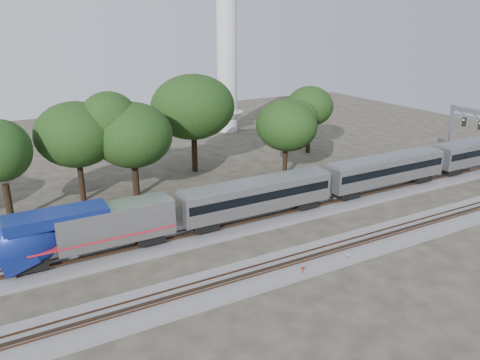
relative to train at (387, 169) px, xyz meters
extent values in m
plane|color=#383328|center=(-27.59, -6.00, -3.28)|extent=(160.00, 160.00, 0.00)
cube|color=slate|center=(-27.59, 0.00, -3.08)|extent=(160.00, 5.00, 0.40)
cube|color=brown|center=(-27.59, -0.72, -2.62)|extent=(160.00, 0.08, 0.15)
cube|color=brown|center=(-27.59, 0.72, -2.62)|extent=(160.00, 0.08, 0.15)
cube|color=slate|center=(-27.59, -10.00, -3.08)|extent=(160.00, 5.00, 0.40)
cube|color=brown|center=(-27.59, -10.72, -2.62)|extent=(160.00, 0.08, 0.15)
cube|color=brown|center=(-27.59, -9.28, -2.62)|extent=(160.00, 0.08, 0.15)
cube|color=#B8BBC0|center=(-34.96, 0.00, 0.07)|extent=(10.90, 3.09, 3.39)
ellipsoid|color=navy|center=(-42.78, 0.00, -0.18)|extent=(5.55, 3.21, 4.73)
cube|color=navy|center=(-40.00, 0.00, 1.67)|extent=(8.74, 3.02, 1.03)
cube|color=black|center=(-42.27, 0.00, 0.84)|extent=(0.46, 2.37, 1.35)
cube|color=#B31B2B|center=(-36.20, 0.00, -0.80)|extent=(13.37, 3.13, 0.19)
cube|color=black|center=(-42.63, 0.00, -2.09)|extent=(2.67, 2.26, 0.93)
cube|color=black|center=(-31.83, 0.00, -2.09)|extent=(2.67, 2.26, 0.93)
cube|color=#B8BBC0|center=(-19.46, 0.00, -0.08)|extent=(17.90, 3.09, 3.09)
cube|color=black|center=(-19.46, 0.00, 0.23)|extent=(17.28, 3.14, 0.93)
cube|color=gray|center=(-19.46, 0.00, 1.51)|extent=(17.48, 2.47, 0.36)
cube|color=black|center=(-25.94, 0.00, -2.09)|extent=(2.67, 2.26, 0.93)
cube|color=black|center=(-12.98, 0.00, -2.09)|extent=(2.67, 2.26, 0.93)
cube|color=#B8BBC0|center=(-0.14, 0.00, -0.08)|extent=(17.90, 3.09, 3.09)
cube|color=black|center=(-0.14, 0.00, 0.23)|extent=(17.28, 3.14, 0.93)
cube|color=gray|center=(-0.14, 0.00, 1.51)|extent=(17.48, 2.47, 0.36)
cube|color=black|center=(-6.62, 0.00, -2.09)|extent=(2.67, 2.26, 0.93)
cube|color=black|center=(6.34, 0.00, -2.09)|extent=(2.67, 2.26, 0.93)
cube|color=black|center=(12.69, 0.00, -2.09)|extent=(2.67, 2.26, 0.93)
cylinder|color=#512D19|center=(-21.94, -11.97, -2.84)|extent=(0.06, 0.06, 0.88)
cylinder|color=#AF110C|center=(-21.94, -11.97, -2.45)|extent=(0.31, 0.12, 0.31)
cylinder|color=#512D19|center=(-16.62, -11.85, -2.89)|extent=(0.05, 0.05, 0.77)
cylinder|color=silver|center=(-16.62, -11.85, -2.55)|extent=(0.28, 0.04, 0.27)
cube|color=#512D19|center=(-22.67, -11.88, -3.13)|extent=(0.57, 0.46, 0.30)
cylinder|color=silver|center=(-1.09, 41.92, 10.53)|extent=(3.94, 3.94, 27.61)
cone|color=silver|center=(-1.09, 41.92, -1.31)|extent=(6.31, 6.31, 3.94)
cube|color=gray|center=(16.29, 3.69, 1.47)|extent=(0.37, 0.37, 9.49)
cube|color=gray|center=(16.29, 0.00, 5.90)|extent=(0.42, 7.80, 0.63)
cube|color=gray|center=(16.29, 0.00, 4.95)|extent=(0.26, 7.80, 0.26)
cube|color=black|center=(15.97, -1.27, 4.21)|extent=(0.26, 0.53, 1.27)
cube|color=black|center=(15.97, 1.27, 4.21)|extent=(0.26, 0.53, 1.27)
cylinder|color=black|center=(-43.29, 13.40, -1.06)|extent=(0.70, 0.70, 4.44)
cylinder|color=black|center=(-34.87, 16.31, -1.01)|extent=(0.70, 0.70, 4.54)
ellipsoid|color=#193411|center=(-34.87, 16.31, 5.16)|extent=(8.57, 8.57, 7.28)
cylinder|color=black|center=(-28.61, 14.48, -1.12)|extent=(0.70, 0.70, 4.32)
ellipsoid|color=#193411|center=(-28.61, 14.48, 4.74)|extent=(8.15, 8.15, 6.93)
cylinder|color=black|center=(-17.78, 20.57, -0.70)|extent=(0.70, 0.70, 5.16)
ellipsoid|color=#193411|center=(-17.78, 20.57, 6.30)|extent=(9.73, 9.73, 8.27)
cylinder|color=black|center=(-7.51, 11.97, -1.27)|extent=(0.70, 0.70, 4.02)
ellipsoid|color=#193411|center=(-7.51, 11.97, 4.18)|extent=(7.58, 7.58, 6.44)
cylinder|color=black|center=(3.15, 20.67, -1.15)|extent=(0.70, 0.70, 4.25)
ellipsoid|color=#193411|center=(3.15, 20.67, 4.62)|extent=(8.02, 8.02, 6.81)
camera|label=1|loc=(-44.27, -40.80, 18.08)|focal=35.00mm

